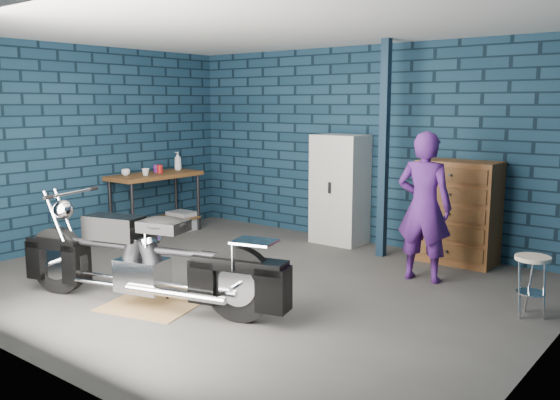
% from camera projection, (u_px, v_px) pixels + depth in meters
% --- Properties ---
extents(ground, '(6.00, 6.00, 0.00)m').
position_uv_depth(ground, '(248.00, 284.00, 6.39)').
color(ground, '#454341').
rests_on(ground, ground).
extents(room_walls, '(6.02, 5.01, 2.71)m').
position_uv_depth(room_walls, '(280.00, 105.00, 6.51)').
color(room_walls, '#102638').
rests_on(room_walls, ground).
extents(support_post, '(0.10, 0.10, 2.70)m').
position_uv_depth(support_post, '(384.00, 150.00, 7.35)').
color(support_post, '#102234').
rests_on(support_post, ground).
extents(workbench, '(0.60, 1.40, 0.91)m').
position_uv_depth(workbench, '(156.00, 204.00, 8.73)').
color(workbench, brown).
rests_on(workbench, ground).
extents(drip_mat, '(0.99, 0.84, 0.01)m').
position_uv_depth(drip_mat, '(149.00, 306.00, 5.67)').
color(drip_mat, brown).
rests_on(drip_mat, ground).
extents(motorcycle, '(2.53, 1.27, 1.07)m').
position_uv_depth(motorcycle, '(147.00, 252.00, 5.59)').
color(motorcycle, black).
rests_on(motorcycle, ground).
extents(person, '(0.64, 0.46, 1.64)m').
position_uv_depth(person, '(424.00, 207.00, 6.40)').
color(person, '#4B1D6D').
rests_on(person, ground).
extents(storage_bin, '(0.44, 0.31, 0.27)m').
position_uv_depth(storage_bin, '(183.00, 220.00, 9.16)').
color(storage_bin, '#999BA1').
rests_on(storage_bin, ground).
extents(locker, '(0.70, 0.50, 1.50)m').
position_uv_depth(locker, '(340.00, 189.00, 8.16)').
color(locker, silver).
rests_on(locker, ground).
extents(tool_chest, '(0.93, 0.52, 1.25)m').
position_uv_depth(tool_chest, '(457.00, 212.00, 7.16)').
color(tool_chest, brown).
rests_on(tool_chest, ground).
extents(shop_stool, '(0.36, 0.36, 0.57)m').
position_uv_depth(shop_stool, '(531.00, 287.00, 5.36)').
color(shop_stool, beige).
rests_on(shop_stool, ground).
extents(cup_a, '(0.15, 0.15, 0.09)m').
position_uv_depth(cup_a, '(126.00, 172.00, 8.39)').
color(cup_a, beige).
rests_on(cup_a, workbench).
extents(cup_b, '(0.13, 0.13, 0.10)m').
position_uv_depth(cup_b, '(146.00, 172.00, 8.42)').
color(cup_b, beige).
rests_on(cup_b, workbench).
extents(mug_purple, '(0.09, 0.09, 0.11)m').
position_uv_depth(mug_purple, '(156.00, 169.00, 8.78)').
color(mug_purple, '#5D1B6F').
rests_on(mug_purple, workbench).
extents(mug_red, '(0.09, 0.09, 0.12)m').
position_uv_depth(mug_red, '(160.00, 169.00, 8.70)').
color(mug_red, maroon).
rests_on(mug_red, workbench).
extents(bottle, '(0.13, 0.13, 0.28)m').
position_uv_depth(bottle, '(178.00, 161.00, 9.09)').
color(bottle, '#999BA1').
rests_on(bottle, workbench).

